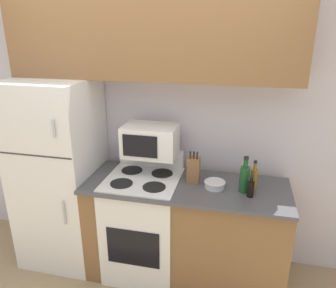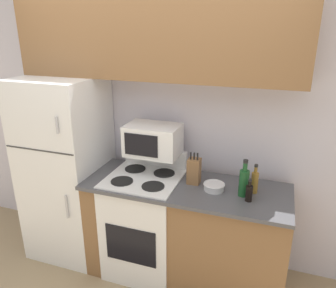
{
  "view_description": "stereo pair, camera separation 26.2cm",
  "coord_description": "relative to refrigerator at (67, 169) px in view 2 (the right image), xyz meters",
  "views": [
    {
      "loc": [
        0.76,
        -2.13,
        2.18
      ],
      "look_at": [
        0.2,
        0.27,
        1.28
      ],
      "focal_mm": 35.0,
      "sensor_mm": 36.0,
      "label": 1
    },
    {
      "loc": [
        1.01,
        -2.06,
        2.18
      ],
      "look_at": [
        0.2,
        0.27,
        1.28
      ],
      "focal_mm": 35.0,
      "sensor_mm": 36.0,
      "label": 2
    }
  ],
  "objects": [
    {
      "name": "ground_plane",
      "position": [
        0.85,
        -0.34,
        -0.88
      ],
      "size": [
        12.0,
        12.0,
        0.0
      ],
      "primitive_type": "plane",
      "color": "tan"
    },
    {
      "name": "wall_back",
      "position": [
        0.85,
        0.37,
        0.4
      ],
      "size": [
        8.0,
        0.05,
        2.55
      ],
      "color": "silver",
      "rests_on": "ground_plane"
    },
    {
      "name": "lower_cabinets",
      "position": [
        1.2,
        -0.03,
        -0.41
      ],
      "size": [
        1.7,
        0.65,
        0.93
      ],
      "color": "brown",
      "rests_on": "ground_plane"
    },
    {
      "name": "refrigerator",
      "position": [
        0.0,
        0.0,
        0.0
      ],
      "size": [
        0.7,
        0.7,
        1.75
      ],
      "color": "white",
      "rests_on": "ground_plane"
    },
    {
      "name": "upper_cabinets",
      "position": [
        0.85,
        0.17,
        1.24
      ],
      "size": [
        2.4,
        0.35,
        0.73
      ],
      "color": "brown",
      "rests_on": "refrigerator"
    },
    {
      "name": "stove",
      "position": [
        0.82,
        -0.04,
        -0.39
      ],
      "size": [
        0.62,
        0.63,
        1.1
      ],
      "color": "white",
      "rests_on": "ground_plane"
    },
    {
      "name": "microwave",
      "position": [
        0.86,
        0.1,
        0.36
      ],
      "size": [
        0.46,
        0.32,
        0.27
      ],
      "color": "white",
      "rests_on": "stove"
    },
    {
      "name": "knife_block",
      "position": [
        1.25,
        0.01,
        0.16
      ],
      "size": [
        0.1,
        0.1,
        0.28
      ],
      "color": "brown",
      "rests_on": "lower_cabinets"
    },
    {
      "name": "bowl",
      "position": [
        1.44,
        -0.06,
        0.08
      ],
      "size": [
        0.17,
        0.17,
        0.06
      ],
      "color": "silver",
      "rests_on": "lower_cabinets"
    },
    {
      "name": "bottle_soy_sauce",
      "position": [
        1.72,
        -0.14,
        0.12
      ],
      "size": [
        0.05,
        0.05,
        0.18
      ],
      "color": "black",
      "rests_on": "lower_cabinets"
    },
    {
      "name": "bottle_wine_green",
      "position": [
        1.67,
        -0.07,
        0.17
      ],
      "size": [
        0.08,
        0.08,
        0.3
      ],
      "color": "#194C23",
      "rests_on": "lower_cabinets"
    },
    {
      "name": "bottle_vinegar",
      "position": [
        1.74,
        0.01,
        0.15
      ],
      "size": [
        0.06,
        0.06,
        0.24
      ],
      "color": "olive",
      "rests_on": "lower_cabinets"
    }
  ]
}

